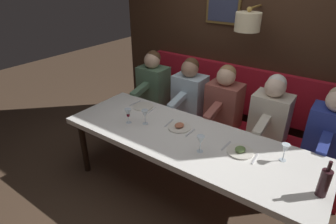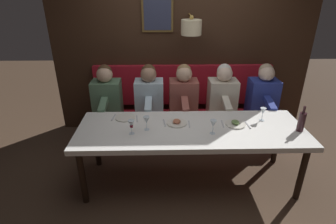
# 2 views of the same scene
# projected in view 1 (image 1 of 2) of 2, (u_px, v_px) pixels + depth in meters

# --- Properties ---
(ground_plane) EXTENTS (12.00, 12.00, 0.00)m
(ground_plane) POSITION_uv_depth(u_px,v_px,m) (185.00, 194.00, 3.04)
(ground_plane) COLOR #4C3828
(dining_table) EXTENTS (0.90, 2.60, 0.74)m
(dining_table) POSITION_uv_depth(u_px,v_px,m) (187.00, 143.00, 2.73)
(dining_table) COLOR white
(dining_table) RESTS_ON ground_plane
(banquette_bench) EXTENTS (0.52, 2.80, 0.45)m
(banquette_bench) POSITION_uv_depth(u_px,v_px,m) (222.00, 141.00, 3.58)
(banquette_bench) COLOR red
(banquette_bench) RESTS_ON ground_plane
(back_wall_panel) EXTENTS (0.59, 4.00, 2.90)m
(back_wall_panel) POSITION_uv_depth(u_px,v_px,m) (249.00, 44.00, 3.47)
(back_wall_panel) COLOR #382316
(back_wall_panel) RESTS_ON ground_plane
(diner_nearest) EXTENTS (0.60, 0.40, 0.79)m
(diner_nearest) POSITION_uv_depth(u_px,v_px,m) (330.00, 127.00, 2.73)
(diner_nearest) COLOR #283893
(diner_nearest) RESTS_ON banquette_bench
(diner_near) EXTENTS (0.60, 0.40, 0.79)m
(diner_near) POSITION_uv_depth(u_px,v_px,m) (271.00, 112.00, 3.03)
(diner_near) COLOR beige
(diner_near) RESTS_ON banquette_bench
(diner_middle) EXTENTS (0.60, 0.40, 0.79)m
(diner_middle) POSITION_uv_depth(u_px,v_px,m) (224.00, 99.00, 3.32)
(diner_middle) COLOR #934C42
(diner_middle) RESTS_ON banquette_bench
(diner_far) EXTENTS (0.60, 0.40, 0.79)m
(diner_far) POSITION_uv_depth(u_px,v_px,m) (189.00, 90.00, 3.57)
(diner_far) COLOR silver
(diner_far) RESTS_ON banquette_bench
(diner_farthest) EXTENTS (0.60, 0.40, 0.79)m
(diner_farthest) POSITION_uv_depth(u_px,v_px,m) (153.00, 81.00, 3.88)
(diner_farthest) COLOR #567A5B
(diner_farthest) RESTS_ON banquette_bench
(place_setting_0) EXTENTS (0.24, 0.32, 0.05)m
(place_setting_0) POSITION_uv_depth(u_px,v_px,m) (179.00, 127.00, 2.85)
(place_setting_0) COLOR silver
(place_setting_0) RESTS_ON dining_table
(place_setting_1) EXTENTS (0.24, 0.32, 0.01)m
(place_setting_1) POSITION_uv_depth(u_px,v_px,m) (143.00, 106.00, 3.30)
(place_setting_1) COLOR silver
(place_setting_1) RESTS_ON dining_table
(place_setting_2) EXTENTS (0.24, 0.32, 0.05)m
(place_setting_2) POSITION_uv_depth(u_px,v_px,m) (240.00, 151.00, 2.47)
(place_setting_2) COLOR silver
(place_setting_2) RESTS_ON dining_table
(wine_glass_0) EXTENTS (0.07, 0.07, 0.16)m
(wine_glass_0) POSITION_uv_depth(u_px,v_px,m) (128.00, 113.00, 2.91)
(wine_glass_0) COLOR silver
(wine_glass_0) RESTS_ON dining_table
(wine_glass_1) EXTENTS (0.07, 0.07, 0.16)m
(wine_glass_1) POSITION_uv_depth(u_px,v_px,m) (201.00, 141.00, 2.44)
(wine_glass_1) COLOR silver
(wine_glass_1) RESTS_ON dining_table
(wine_glass_2) EXTENTS (0.07, 0.07, 0.16)m
(wine_glass_2) POSITION_uv_depth(u_px,v_px,m) (145.00, 114.00, 2.89)
(wine_glass_2) COLOR silver
(wine_glass_2) RESTS_ON dining_table
(wine_glass_3) EXTENTS (0.07, 0.07, 0.16)m
(wine_glass_3) POSITION_uv_depth(u_px,v_px,m) (285.00, 149.00, 2.32)
(wine_glass_3) COLOR silver
(wine_glass_3) RESTS_ON dining_table
(wine_bottle) EXTENTS (0.08, 0.08, 0.30)m
(wine_bottle) POSITION_uv_depth(u_px,v_px,m) (324.00, 182.00, 1.96)
(wine_bottle) COLOR #33191E
(wine_bottle) RESTS_ON dining_table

